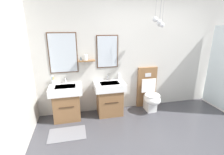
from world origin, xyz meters
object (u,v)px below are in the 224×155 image
at_px(vanity_sink_right, 109,97).
at_px(toothbrush_cup, 53,81).
at_px(toilet, 149,94).
at_px(soap_dispenser, 119,76).
at_px(vanity_sink_left, 67,101).

height_order(vanity_sink_right, toothbrush_cup, toothbrush_cup).
bearing_deg(toothbrush_cup, vanity_sink_right, -8.06).
distance_m(toilet, toothbrush_cup, 2.21).
bearing_deg(toilet, soap_dispenser, 166.50).
bearing_deg(soap_dispenser, toothbrush_cup, -179.60).
bearing_deg(toilet, vanity_sink_left, -179.77).
relative_size(vanity_sink_left, toothbrush_cup, 3.64).
relative_size(vanity_sink_right, toothbrush_cup, 3.64).
bearing_deg(toilet, vanity_sink_right, -179.56).
height_order(vanity_sink_right, soap_dispenser, soap_dispenser).
relative_size(vanity_sink_right, soap_dispenser, 4.36).
bearing_deg(vanity_sink_right, toothbrush_cup, 171.94).
height_order(vanity_sink_left, toothbrush_cup, toothbrush_cup).
distance_m(vanity_sink_left, soap_dispenser, 1.28).
xyz_separation_m(toilet, toothbrush_cup, (-2.16, 0.16, 0.43)).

